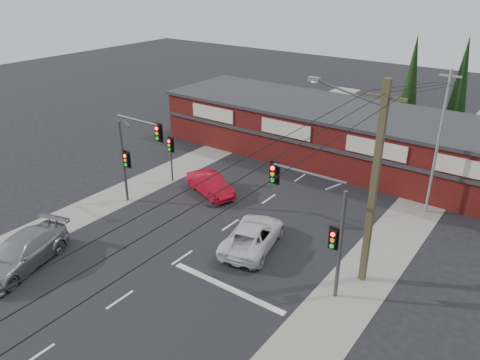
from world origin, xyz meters
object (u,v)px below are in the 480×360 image
Objects in this scene: white_suv at (253,235)px; silver_suv at (21,253)px; red_sedan at (210,184)px; shop_building at (321,130)px; utility_pole at (372,180)px.

silver_suv reaches higher than white_suv.
red_sedan is (-6.11, 3.78, -0.02)m from white_suv.
red_sedan is (2.46, 12.32, -0.12)m from silver_suv.
shop_building is 17.15m from utility_pole.
utility_pole reaches higher than white_suv.
utility_pole is at bearing -56.24° from shop_building.
silver_suv is 0.21× the size of shop_building.
red_sedan is at bearing -45.20° from white_suv.
shop_building reaches higher than silver_suv.
white_suv is 7.19m from red_sedan.
white_suv is 0.92× the size of silver_suv.
white_suv is 0.19× the size of shop_building.
silver_suv is 17.82m from utility_pole.
utility_pole is (12.05, -3.05, 4.70)m from red_sedan.
shop_building is at bearing -90.37° from white_suv.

